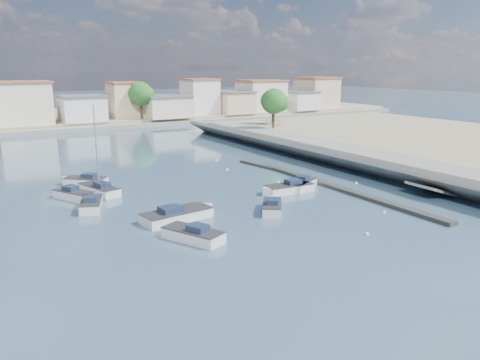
# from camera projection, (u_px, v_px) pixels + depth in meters

# --- Properties ---
(ground) EXTENTS (400.00, 400.00, 0.00)m
(ground) POSITION_uv_depth(u_px,v_px,m) (167.00, 152.00, 69.52)
(ground) COLOR #324C64
(ground) RESTS_ON ground
(seawall_walkway) EXTENTS (5.00, 90.00, 1.80)m
(seawall_walkway) POSITION_uv_depth(u_px,v_px,m) (396.00, 165.00, 55.89)
(seawall_walkway) COLOR slate
(seawall_walkway) RESTS_ON ground
(breakwater) EXTENTS (2.00, 31.02, 0.35)m
(breakwater) POSITION_uv_depth(u_px,v_px,m) (323.00, 184.00, 50.05)
(breakwater) COLOR black
(breakwater) RESTS_ON ground
(far_shore_land) EXTENTS (160.00, 40.00, 1.40)m
(far_shore_land) POSITION_uv_depth(u_px,v_px,m) (85.00, 117.00, 112.86)
(far_shore_land) COLOR gray
(far_shore_land) RESTS_ON ground
(far_shore_quay) EXTENTS (160.00, 2.50, 0.80)m
(far_shore_quay) POSITION_uv_depth(u_px,v_px,m) (109.00, 127.00, 95.37)
(far_shore_quay) COLOR slate
(far_shore_quay) RESTS_ON ground
(far_town) EXTENTS (113.01, 12.80, 8.35)m
(far_town) POSITION_uv_depth(u_px,v_px,m) (148.00, 101.00, 104.56)
(far_town) COLOR beige
(far_town) RESTS_ON far_shore_land
(shore_trees) EXTENTS (74.56, 38.32, 7.92)m
(shore_trees) POSITION_uv_depth(u_px,v_px,m) (152.00, 98.00, 95.72)
(shore_trees) COLOR #38281E
(shore_trees) RESTS_ON ground
(motorboat_a) EXTENTS (3.69, 5.12, 1.48)m
(motorboat_a) POSITION_uv_depth(u_px,v_px,m) (190.00, 235.00, 34.15)
(motorboat_a) COLOR silver
(motorboat_a) RESTS_ON ground
(motorboat_b) EXTENTS (3.56, 4.11, 1.48)m
(motorboat_b) POSITION_uv_depth(u_px,v_px,m) (272.00, 207.00, 40.95)
(motorboat_b) COLOR silver
(motorboat_b) RESTS_ON ground
(motorboat_c) EXTENTS (5.62, 2.17, 1.48)m
(motorboat_c) POSITION_uv_depth(u_px,v_px,m) (287.00, 189.00, 47.01)
(motorboat_c) COLOR silver
(motorboat_c) RESTS_ON ground
(motorboat_d) EXTENTS (4.91, 3.83, 1.48)m
(motorboat_d) POSITION_uv_depth(u_px,v_px,m) (300.00, 185.00, 48.45)
(motorboat_d) COLOR silver
(motorboat_d) RESTS_ON ground
(motorboat_e) EXTENTS (2.96, 4.82, 1.48)m
(motorboat_e) POSITION_uv_depth(u_px,v_px,m) (92.00, 204.00, 41.82)
(motorboat_e) COLOR silver
(motorboat_e) RESTS_ON ground
(motorboat_f) EXTENTS (4.57, 4.15, 1.48)m
(motorboat_f) POSITION_uv_depth(u_px,v_px,m) (83.00, 181.00, 50.14)
(motorboat_f) COLOR silver
(motorboat_f) RESTS_ON ground
(motorboat_g) EXTENTS (3.52, 4.71, 1.48)m
(motorboat_g) POSITION_uv_depth(u_px,v_px,m) (76.00, 196.00, 44.56)
(motorboat_g) COLOR silver
(motorboat_g) RESTS_ON ground
(motorboat_h) EXTENTS (6.64, 3.10, 1.48)m
(motorboat_h) POSITION_uv_depth(u_px,v_px,m) (180.00, 215.00, 38.74)
(motorboat_h) COLOR silver
(motorboat_h) RESTS_ON ground
(sailboat) EXTENTS (3.19, 5.75, 9.00)m
(sailboat) POSITION_uv_depth(u_px,v_px,m) (98.00, 189.00, 46.72)
(sailboat) COLOR silver
(sailboat) RESTS_ON ground
(mooring_buoys) EXTENTS (11.11, 31.65, 0.32)m
(mooring_buoys) POSITION_uv_depth(u_px,v_px,m) (293.00, 186.00, 49.66)
(mooring_buoys) COLOR silver
(mooring_buoys) RESTS_ON ground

